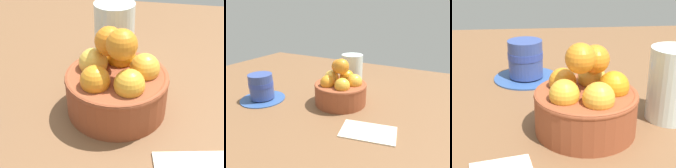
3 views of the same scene
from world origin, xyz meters
The scene contains 3 objects.
ground_plane centered at (0.00, 0.00, -1.74)cm, with size 140.56×98.44×3.48cm, color brown.
terracotta_bowl centered at (0.01, -0.05, 4.79)cm, with size 15.57×15.57×14.10cm.
water_glass centered at (2.80, -14.19, 5.99)cm, with size 7.48×7.48×11.99cm, color silver.
Camera 1 is at (-6.07, 38.04, 31.29)cm, focal length 49.78 mm.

